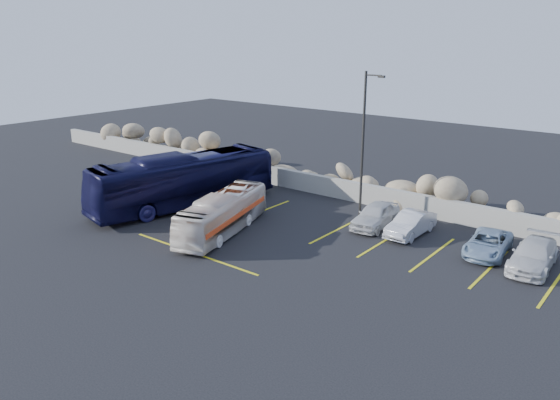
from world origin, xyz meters
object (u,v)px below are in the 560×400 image
Objects in this scene: tour_coach at (183,181)px; car_b at (411,224)px; car_a at (375,215)px; car_c at (533,255)px; vintage_bus at (223,214)px; car_d at (488,244)px; lamppost at (364,142)px.

car_b is at bearing 29.71° from tour_coach.
car_c is (8.01, -0.43, -0.06)m from car_a.
vintage_bus is at bearing -142.60° from car_b.
car_b reaches higher than car_d.
tour_coach is 18.98m from car_c.
vintage_bus is 1.97× the size of car_d.
car_d is at bearing 9.02° from vintage_bus.
vintage_bus is at bearing -160.16° from car_d.
vintage_bus is 0.65× the size of tour_coach.
tour_coach is 3.05× the size of car_d.
vintage_bus is 14.71m from car_c.
car_a is 2.02m from car_b.
car_d is at bearing 25.61° from tour_coach.
tour_coach is (-9.28, -4.66, -2.72)m from lamppost.
car_b is 0.89× the size of car_c.
lamppost reaches higher than car_c.
car_c is 1.09× the size of car_d.
tour_coach is at bearing -161.66° from car_b.
car_c is (18.64, 3.43, -0.99)m from tour_coach.
car_d is (3.92, -0.07, -0.08)m from car_b.
vintage_bus reaches higher than car_b.
car_d is at bearing 0.28° from car_b.
tour_coach is at bearing -172.87° from car_c.
lamppost is 2.16× the size of car_d.
car_c is (9.36, -1.23, -3.71)m from lamppost.
car_a is 0.93× the size of car_c.
lamppost is 1.09× the size of vintage_bus.
car_b is (12.65, 3.86, -0.98)m from tour_coach.
tour_coach is at bearing 143.49° from vintage_bus.
lamppost reaches higher than vintage_bus.
car_a reaches higher than car_d.
vintage_bus reaches higher than car_c.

